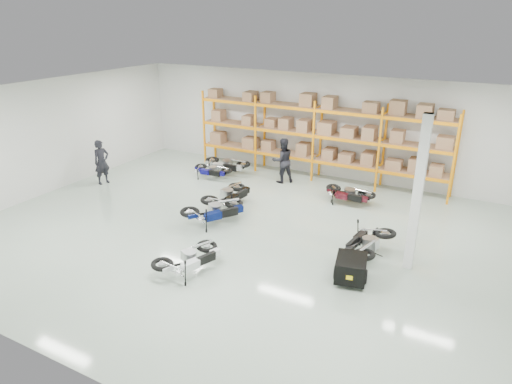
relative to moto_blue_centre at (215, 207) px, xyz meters
The scene contains 14 objects.
room 2.14m from the moto_blue_centre, 14.11° to the right, with size 18.00×18.00×18.00m.
pallet_rack 6.47m from the moto_blue_centre, 77.67° to the left, with size 11.28×0.98×3.62m.
structural_column 6.74m from the moto_blue_centre, ahead, with size 0.25×0.25×4.50m, color white.
moto_blue_centre is the anchor object (origin of this frame).
moto_silver_left 3.27m from the moto_blue_centre, 69.42° to the right, with size 0.81×1.83×1.12m, color silver, non-canonical shape.
moto_black_far_left 1.49m from the moto_blue_centre, 102.90° to the left, with size 0.88×1.98×1.21m, color black, non-canonical shape.
moto_touring_right 5.30m from the moto_blue_centre, ahead, with size 0.88×1.97×1.21m, color black, non-canonical shape.
trailer 5.48m from the moto_blue_centre, 14.69° to the right, with size 1.01×1.76×0.71m.
moto_back_a 4.69m from the moto_blue_centre, 125.17° to the left, with size 0.71×1.59×0.97m, color #0E0B68, non-canonical shape.
moto_back_b 5.28m from the moto_blue_centre, 118.01° to the left, with size 0.85×1.92×1.17m, color #A8AEB2, non-canonical shape.
moto_back_c 5.32m from the moto_blue_centre, 49.93° to the left, with size 0.70×1.58×0.96m, color black, non-canonical shape.
moto_back_d 5.30m from the moto_blue_centre, 47.72° to the left, with size 0.74×1.68×1.02m, color #400C15, non-canonical shape.
person_left 6.57m from the moto_blue_centre, behind, with size 0.70×0.46×1.91m, color black.
person_back 4.94m from the moto_blue_centre, 86.77° to the left, with size 0.95×0.74×1.96m, color black.
Camera 1 is at (6.78, -11.75, 6.88)m, focal length 32.00 mm.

